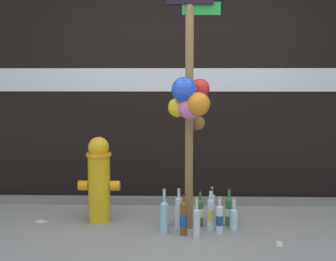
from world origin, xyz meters
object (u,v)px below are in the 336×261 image
(bottle_7, at_px, (211,213))
(bottle_3, at_px, (200,212))
(bottle_5, at_px, (184,218))
(bottle_2, at_px, (190,211))
(bottle_9, at_px, (164,216))
(memorial_post, at_px, (190,83))
(bottle_11, at_px, (179,211))
(bottle_8, at_px, (229,211))
(bottle_4, at_px, (164,215))
(bottle_10, at_px, (234,217))
(fire_hydrant, at_px, (99,179))
(bottle_0, at_px, (212,208))
(bottle_6, at_px, (197,222))
(bottle_1, at_px, (220,219))

(bottle_7, bearing_deg, bottle_3, 128.00)
(bottle_5, bearing_deg, bottle_7, 28.13)
(bottle_2, relative_size, bottle_9, 0.78)
(memorial_post, xyz_separation_m, bottle_5, (-0.06, -0.17, -1.26))
(bottle_7, bearing_deg, bottle_11, 163.71)
(bottle_2, height_order, bottle_8, bottle_8)
(bottle_4, relative_size, bottle_10, 0.96)
(bottle_3, relative_size, bottle_8, 0.95)
(fire_hydrant, bearing_deg, bottle_9, -27.78)
(memorial_post, relative_size, bottle_0, 6.47)
(bottle_4, xyz_separation_m, bottle_7, (0.45, -0.11, 0.05))
(bottle_0, relative_size, bottle_9, 0.91)
(bottle_6, xyz_separation_m, bottle_10, (0.37, 0.27, -0.03))
(fire_hydrant, height_order, bottle_1, fire_hydrant)
(bottle_1, bearing_deg, bottle_10, 39.86)
(bottle_2, xyz_separation_m, bottle_9, (-0.25, -0.28, 0.03))
(bottle_10, bearing_deg, bottle_2, 160.43)
(bottle_2, distance_m, bottle_5, 0.34)
(bottle_0, xyz_separation_m, bottle_10, (0.20, -0.14, -0.04))
(fire_hydrant, bearing_deg, bottle_1, -16.03)
(bottle_1, bearing_deg, bottle_9, -178.75)
(bottle_1, height_order, bottle_2, bottle_1)
(bottle_5, height_order, bottle_8, bottle_5)
(bottle_7, height_order, bottle_10, bottle_7)
(bottle_8, distance_m, bottle_10, 0.12)
(bottle_1, bearing_deg, bottle_8, 64.42)
(bottle_1, height_order, bottle_6, bottle_6)
(bottle_4, bearing_deg, bottle_8, 3.72)
(bottle_0, height_order, bottle_8, bottle_0)
(bottle_2, xyz_separation_m, bottle_8, (0.39, -0.04, 0.01))
(bottle_5, xyz_separation_m, bottle_10, (0.49, 0.18, -0.04))
(bottle_4, bearing_deg, bottle_7, -13.71)
(bottle_4, xyz_separation_m, bottle_8, (0.64, 0.04, 0.03))
(bottle_8, bearing_deg, bottle_0, 171.76)
(bottle_1, bearing_deg, bottle_2, 135.55)
(fire_hydrant, xyz_separation_m, bottle_0, (1.14, -0.09, -0.27))
(memorial_post, height_order, bottle_11, memorial_post)
(bottle_5, bearing_deg, bottle_6, -36.57)
(memorial_post, xyz_separation_m, bottle_11, (-0.11, 0.06, -1.25))
(bottle_8, height_order, bottle_9, bottle_9)
(memorial_post, height_order, bottle_2, memorial_post)
(bottle_4, height_order, bottle_9, bottle_9)
(fire_hydrant, distance_m, bottle_3, 1.07)
(bottle_4, distance_m, bottle_6, 0.46)
(bottle_8, bearing_deg, bottle_7, -141.52)
(bottle_0, distance_m, bottle_5, 0.42)
(bottle_0, bearing_deg, bottle_2, 175.96)
(bottle_2, height_order, bottle_4, bottle_2)
(bottle_4, bearing_deg, bottle_9, -88.76)
(bottle_4, distance_m, bottle_10, 0.68)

